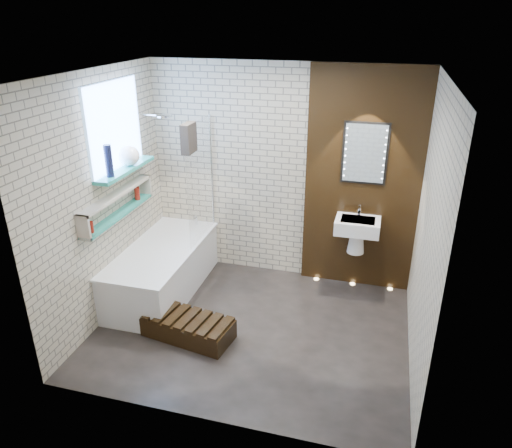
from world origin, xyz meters
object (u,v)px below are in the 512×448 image
(bath_screen, at_px, (201,181))
(washbasin, at_px, (357,230))
(walnut_step, at_px, (188,328))
(led_mirror, at_px, (365,153))
(bathtub, at_px, (163,269))

(bath_screen, xyz_separation_m, washbasin, (1.82, 0.18, -0.49))
(bath_screen, distance_m, walnut_step, 1.70)
(led_mirror, bearing_deg, washbasin, -90.00)
(bathtub, bearing_deg, washbasin, 16.01)
(walnut_step, bearing_deg, bathtub, 129.80)
(bathtub, xyz_separation_m, walnut_step, (0.62, -0.75, -0.19))
(bathtub, bearing_deg, walnut_step, -50.20)
(walnut_step, bearing_deg, led_mirror, 44.67)
(led_mirror, relative_size, walnut_step, 0.76)
(bath_screen, bearing_deg, led_mirror, 10.66)
(bathtub, height_order, washbasin, washbasin)
(bathtub, height_order, led_mirror, led_mirror)
(washbasin, relative_size, led_mirror, 0.83)
(bathtub, distance_m, bath_screen, 1.14)
(bathtub, xyz_separation_m, led_mirror, (2.17, 0.78, 1.36))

